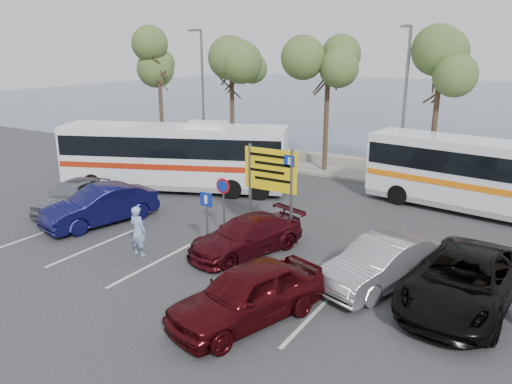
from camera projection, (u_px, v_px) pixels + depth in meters
The scene contains 23 objects.
ground at pixel (199, 261), 17.22m from camera, with size 120.00×120.00×0.00m, color #2F2F31.
kerb_strip at pixel (348, 174), 28.67m from camera, with size 44.00×2.40×0.15m, color gray.
seawall at pixel (361, 163), 30.25m from camera, with size 48.00×0.80×0.60m, color gray.
sea at pixel (475, 102), 66.38m from camera, with size 140.00×140.00×0.00m, color #384559.
tree_far_left at pixel (158, 58), 33.91m from camera, with size 3.20×3.20×7.60m.
tree_left at pixel (232, 65), 31.00m from camera, with size 3.20×3.20×7.20m.
tree_mid at pixel (329, 55), 27.57m from camera, with size 3.20×3.20×8.00m.
tree_right at pixel (440, 67), 24.71m from camera, with size 3.20×3.20×7.40m.
street_lamp_left at pixel (202, 87), 32.00m from camera, with size 0.45×1.15×8.01m.
street_lamp_right at pixel (405, 98), 25.51m from camera, with size 0.45×1.15×8.01m.
direction_sign at pixel (271, 177), 18.66m from camera, with size 2.20×0.12×3.60m.
sign_no_stop at pixel (223, 198), 19.03m from camera, with size 0.60×0.08×2.35m.
sign_parking at pixel (207, 214), 17.56m from camera, with size 0.50×0.07×2.25m.
lane_markings at pixel (154, 264), 16.97m from camera, with size 12.02×4.20×0.01m, color silver, non-canonical shape.
coach_bus_left at pixel (175, 159), 25.33m from camera, with size 11.41×6.63×3.54m.
coach_bus_right at pixel (496, 181), 21.39m from camera, with size 11.26×3.89×3.44m.
car_silver_a at pixel (73, 195), 22.36m from camera, with size 1.70×4.22×1.44m, color gray.
car_blue at pixel (100, 206), 20.68m from camera, with size 1.66×4.75×1.57m, color #0E0E42.
car_maroon at pixel (246, 236), 17.77m from camera, with size 1.83×4.49×1.30m, color #480C14.
car_red at pixel (248, 294), 13.31m from camera, with size 1.85×4.60×1.57m, color #45090D.
suv_black at pixel (464, 280), 14.09m from camera, with size 2.60×5.63×1.56m, color black.
car_silver_b at pixel (381, 263), 15.29m from camera, with size 1.58×4.53×1.49m, color #96969B.
pedestrian_near at pixel (138, 231), 17.49m from camera, with size 0.66×0.44×1.82m, color #8FA5D1.
Camera 1 is at (9.94, -12.51, 7.14)m, focal length 35.00 mm.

